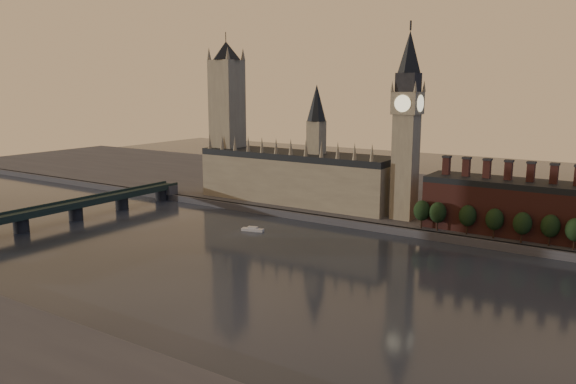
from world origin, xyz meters
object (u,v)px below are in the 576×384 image
object	(u,v)px
river_boat	(253,229)
victoria_tower	(227,113)
big_ben	(407,124)
westminster_bridge	(45,214)

from	to	relation	value
river_boat	victoria_tower	bearing A→B (deg)	121.93
victoria_tower	big_ben	bearing A→B (deg)	-2.20
victoria_tower	big_ben	world-z (taller)	victoria_tower
big_ben	river_boat	bearing A→B (deg)	-137.99
victoria_tower	big_ben	size ratio (longest dim) A/B	1.01
victoria_tower	big_ben	xyz separation A→B (m)	(130.00, -5.00, -2.26)
westminster_bridge	river_boat	world-z (taller)	westminster_bridge
big_ben	westminster_bridge	xyz separation A→B (m)	(-165.00, -112.70, -49.39)
big_ben	river_boat	size ratio (longest dim) A/B	8.47
westminster_bridge	victoria_tower	bearing A→B (deg)	73.44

